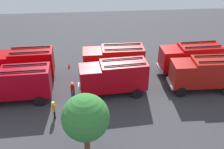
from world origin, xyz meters
TOP-DOWN VIEW (x-y plane):
  - ground_plane at (0.00, 0.00)m, footprint 56.64×56.64m
  - fire_truck_0 at (-9.50, -1.93)m, footprint 7.28×2.96m
  - fire_truck_1 at (-0.39, -2.16)m, footprint 7.21×2.78m
  - fire_truck_2 at (10.03, -2.14)m, footprint 7.28×2.96m
  - fire_truck_3 at (-9.81, 1.75)m, footprint 7.25×2.88m
  - fire_truck_4 at (-0.03, 1.72)m, footprint 7.37×3.21m
  - fire_truck_5 at (9.92, 2.15)m, footprint 7.30×3.01m
  - firefighter_0 at (5.96, 5.36)m, footprint 0.34×0.47m
  - firefighter_3 at (4.33, 1.92)m, footprint 0.44×0.28m
  - tree_1 at (2.89, 10.39)m, footprint 3.63×3.63m
  - traffic_cone_0 at (5.07, -4.66)m, footprint 0.39×0.39m

SIDE VIEW (x-z plane):
  - ground_plane at x=0.00m, z-range 0.00..0.00m
  - traffic_cone_0 at x=5.07m, z-range 0.00..0.56m
  - firefighter_3 at x=4.33m, z-range 0.10..1.82m
  - firefighter_0 at x=5.96m, z-range 0.12..1.93m
  - fire_truck_0 at x=-9.50m, z-range 0.21..4.09m
  - fire_truck_1 at x=-0.39m, z-range 0.21..4.09m
  - fire_truck_2 at x=10.03m, z-range 0.21..4.09m
  - fire_truck_3 at x=-9.81m, z-range 0.21..4.09m
  - fire_truck_4 at x=-0.03m, z-range 0.21..4.09m
  - fire_truck_5 at x=9.92m, z-range 0.21..4.09m
  - tree_1 at x=2.89m, z-range 0.97..6.60m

